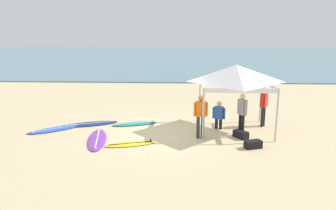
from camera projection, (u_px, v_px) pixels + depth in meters
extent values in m
plane|color=beige|center=(163.00, 135.00, 13.73)|extent=(80.00, 80.00, 0.00)
cube|color=#568499|center=(177.00, 58.00, 42.90)|extent=(80.00, 36.00, 0.10)
cylinder|color=#B7B7BC|center=(203.00, 115.00, 12.87)|extent=(0.07, 0.07, 2.05)
cylinder|color=#B7B7BC|center=(277.00, 116.00, 12.76)|extent=(0.07, 0.07, 2.05)
cylinder|color=#B7B7BC|center=(200.00, 99.00, 15.53)|extent=(0.07, 0.07, 2.05)
cylinder|color=#B7B7BC|center=(261.00, 100.00, 15.41)|extent=(0.07, 0.07, 2.05)
cube|color=white|center=(241.00, 91.00, 12.59)|extent=(2.74, 0.03, 0.18)
cube|color=white|center=(231.00, 79.00, 15.25)|extent=(2.74, 0.03, 0.18)
cube|color=white|center=(202.00, 84.00, 13.98)|extent=(0.03, 2.74, 0.18)
cube|color=white|center=(270.00, 84.00, 13.87)|extent=(0.03, 2.74, 0.18)
pyramid|color=white|center=(236.00, 73.00, 13.82)|extent=(2.86, 2.86, 0.70)
ellipsoid|color=#19847F|center=(134.00, 124.00, 15.17)|extent=(2.08, 1.17, 0.07)
cube|color=white|center=(134.00, 123.00, 15.16)|extent=(1.64, 0.59, 0.01)
cone|color=white|center=(153.00, 120.00, 15.38)|extent=(0.09, 0.09, 0.12)
ellipsoid|color=blue|center=(55.00, 129.00, 14.41)|extent=(2.20, 1.86, 0.07)
cube|color=white|center=(55.00, 128.00, 14.41)|extent=(1.59, 1.20, 0.01)
cone|color=white|center=(32.00, 131.00, 13.88)|extent=(0.09, 0.09, 0.12)
ellipsoid|color=yellow|center=(130.00, 144.00, 12.65)|extent=(1.94, 1.04, 0.07)
cube|color=black|center=(130.00, 143.00, 12.64)|extent=(1.53, 0.52, 0.01)
cone|color=black|center=(151.00, 140.00, 12.82)|extent=(0.09, 0.09, 0.12)
ellipsoid|color=purple|center=(97.00, 139.00, 13.14)|extent=(1.11, 2.63, 0.07)
cube|color=white|center=(97.00, 139.00, 13.13)|extent=(0.41, 2.14, 0.01)
cone|color=white|center=(95.00, 147.00, 12.11)|extent=(0.09, 0.09, 0.12)
ellipsoid|color=navy|center=(90.00, 124.00, 15.14)|extent=(2.56, 1.50, 0.07)
cube|color=white|center=(90.00, 123.00, 15.13)|extent=(1.99, 0.78, 0.01)
cone|color=white|center=(66.00, 124.00, 14.81)|extent=(0.09, 0.09, 0.12)
cylinder|color=black|center=(264.00, 116.00, 14.92)|extent=(0.13, 0.13, 0.88)
cylinder|color=black|center=(262.00, 117.00, 14.77)|extent=(0.13, 0.13, 0.88)
cube|color=red|center=(264.00, 100.00, 14.67)|extent=(0.38, 0.42, 0.60)
sphere|color=#9E7051|center=(265.00, 90.00, 14.57)|extent=(0.21, 0.21, 0.21)
cylinder|color=red|center=(266.00, 99.00, 14.86)|extent=(0.09, 0.09, 0.54)
cylinder|color=red|center=(262.00, 101.00, 14.49)|extent=(0.09, 0.09, 0.54)
cylinder|color=black|center=(243.00, 126.00, 13.51)|extent=(0.13, 0.13, 0.88)
cylinder|color=black|center=(240.00, 124.00, 13.68)|extent=(0.13, 0.13, 0.88)
cube|color=gray|center=(242.00, 107.00, 13.42)|extent=(0.35, 0.42, 0.60)
sphere|color=beige|center=(243.00, 96.00, 13.32)|extent=(0.21, 0.21, 0.21)
cylinder|color=gray|center=(246.00, 109.00, 13.22)|extent=(0.09, 0.09, 0.54)
cylinder|color=gray|center=(239.00, 106.00, 13.63)|extent=(0.09, 0.09, 0.54)
cylinder|color=#2D2D33|center=(198.00, 127.00, 13.31)|extent=(0.13, 0.13, 0.88)
cylinder|color=#2D2D33|center=(203.00, 127.00, 13.32)|extent=(0.13, 0.13, 0.88)
cube|color=orange|center=(201.00, 109.00, 13.14)|extent=(0.38, 0.25, 0.60)
sphere|color=#9E7051|center=(201.00, 98.00, 13.04)|extent=(0.21, 0.21, 0.21)
cylinder|color=orange|center=(195.00, 109.00, 13.14)|extent=(0.09, 0.09, 0.54)
cylinder|color=orange|center=(207.00, 109.00, 13.15)|extent=(0.09, 0.09, 0.54)
cylinder|color=black|center=(216.00, 123.00, 14.56)|extent=(0.13, 0.13, 0.45)
cylinder|color=black|center=(221.00, 124.00, 14.49)|extent=(0.13, 0.13, 0.45)
cube|color=#2851B2|center=(219.00, 113.00, 14.41)|extent=(0.41, 0.33, 0.52)
sphere|color=beige|center=(219.00, 104.00, 14.32)|extent=(0.21, 0.21, 0.21)
cylinder|color=#2851B2|center=(214.00, 113.00, 14.50)|extent=(0.09, 0.09, 0.47)
cylinder|color=#2851B2|center=(224.00, 114.00, 14.33)|extent=(0.09, 0.09, 0.47)
cube|color=black|center=(241.00, 134.00, 13.40)|extent=(0.60, 0.68, 0.28)
cube|color=black|center=(253.00, 144.00, 12.30)|extent=(0.67, 0.51, 0.28)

